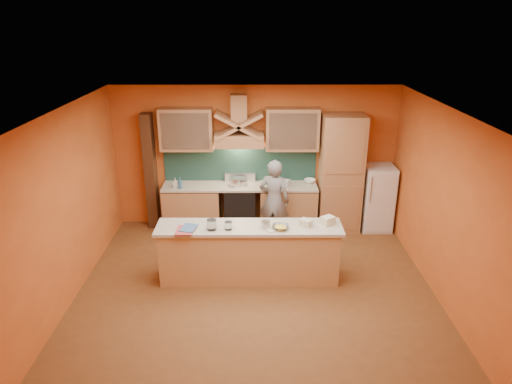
{
  "coord_description": "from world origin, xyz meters",
  "views": [
    {
      "loc": [
        -0.02,
        -6.12,
        4.0
      ],
      "look_at": [
        0.01,
        0.9,
        1.28
      ],
      "focal_mm": 32.0,
      "sensor_mm": 36.0,
      "label": 1
    }
  ],
  "objects_px": {
    "stove": "(240,207)",
    "kitchen_scale": "(266,225)",
    "mixing_bowl": "(280,227)",
    "fridge": "(377,198)",
    "person": "(274,200)"
  },
  "relations": [
    {
      "from": "stove",
      "to": "mixing_bowl",
      "type": "distance_m",
      "value": 2.19
    },
    {
      "from": "stove",
      "to": "person",
      "type": "bearing_deg",
      "value": -36.3
    },
    {
      "from": "stove",
      "to": "fridge",
      "type": "relative_size",
      "value": 0.69
    },
    {
      "from": "fridge",
      "to": "mixing_bowl",
      "type": "bearing_deg",
      "value": -135.1
    },
    {
      "from": "kitchen_scale",
      "to": "mixing_bowl",
      "type": "height_order",
      "value": "kitchen_scale"
    },
    {
      "from": "fridge",
      "to": "mixing_bowl",
      "type": "distance_m",
      "value": 2.87
    },
    {
      "from": "stove",
      "to": "fridge",
      "type": "xyz_separation_m",
      "value": [
        2.7,
        0.0,
        0.2
      ]
    },
    {
      "from": "stove",
      "to": "fridge",
      "type": "height_order",
      "value": "fridge"
    },
    {
      "from": "stove",
      "to": "kitchen_scale",
      "type": "xyz_separation_m",
      "value": [
        0.46,
        -1.97,
        0.54
      ]
    },
    {
      "from": "fridge",
      "to": "person",
      "type": "height_order",
      "value": "person"
    },
    {
      "from": "stove",
      "to": "person",
      "type": "relative_size",
      "value": 0.57
    },
    {
      "from": "fridge",
      "to": "kitchen_scale",
      "type": "height_order",
      "value": "fridge"
    },
    {
      "from": "stove",
      "to": "person",
      "type": "distance_m",
      "value": 0.88
    },
    {
      "from": "stove",
      "to": "person",
      "type": "height_order",
      "value": "person"
    },
    {
      "from": "fridge",
      "to": "kitchen_scale",
      "type": "distance_m",
      "value": 3.01
    }
  ]
}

